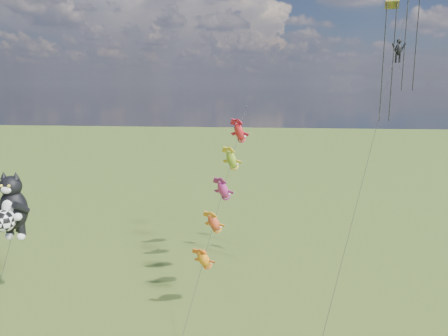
# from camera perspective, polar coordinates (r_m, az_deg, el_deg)

# --- Properties ---
(ground) EXTENTS (300.00, 300.00, 0.00)m
(ground) POSITION_cam_1_polar(r_m,az_deg,el_deg) (35.33, -23.28, -19.41)
(ground) COLOR #2B4411
(cat_kite_rig) EXTENTS (2.58, 4.21, 10.68)m
(cat_kite_rig) POSITION_cam_1_polar(r_m,az_deg,el_deg) (37.94, -26.07, -4.67)
(cat_kite_rig) COLOR brown
(cat_kite_rig) RESTS_ON ground
(fish_windsock_rig) EXTENTS (3.87, 15.56, 15.53)m
(fish_windsock_rig) POSITION_cam_1_polar(r_m,az_deg,el_deg) (35.88, -0.12, -2.95)
(fish_windsock_rig) COLOR brown
(fish_windsock_rig) RESTS_ON ground
(parafoil_rig) EXTENTS (9.29, 15.51, 25.37)m
(parafoil_rig) POSITION_cam_1_polar(r_m,az_deg,el_deg) (35.59, 21.72, 14.32)
(parafoil_rig) COLOR brown
(parafoil_rig) RESTS_ON ground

